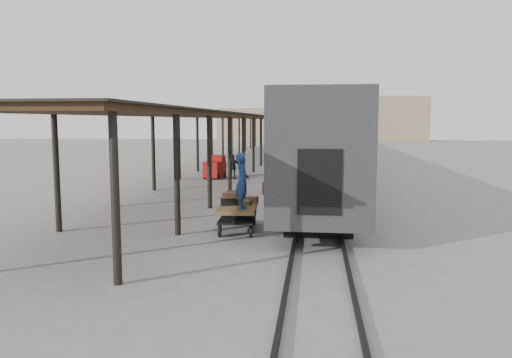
{
  "coord_description": "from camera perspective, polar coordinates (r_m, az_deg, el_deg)",
  "views": [
    {
      "loc": [
        3.07,
        -17.55,
        3.72
      ],
      "look_at": [
        1.05,
        -0.56,
        1.7
      ],
      "focal_mm": 35.0,
      "sensor_mm": 36.0,
      "label": 1
    }
  ],
  "objects": [
    {
      "name": "ground",
      "position": [
        18.2,
        -3.09,
        -5.07
      ],
      "size": [
        160.0,
        160.0,
        0.0
      ],
      "primitive_type": "plane",
      "color": "slate",
      "rests_on": "ground"
    },
    {
      "name": "train",
      "position": [
        51.35,
        6.95,
        5.53
      ],
      "size": [
        3.45,
        76.01,
        4.01
      ],
      "color": "silver",
      "rests_on": "ground"
    },
    {
      "name": "canopy",
      "position": [
        42.05,
        -2.08,
        7.11
      ],
      "size": [
        4.9,
        64.3,
        4.15
      ],
      "color": "#422B19",
      "rests_on": "ground"
    },
    {
      "name": "rails",
      "position": [
        51.68,
        6.92,
        2.61
      ],
      "size": [
        1.54,
        150.0,
        0.12
      ],
      "color": "black",
      "rests_on": "ground"
    },
    {
      "name": "building_far",
      "position": [
        96.17,
        13.41,
        6.71
      ],
      "size": [
        18.0,
        10.0,
        8.0
      ],
      "primitive_type": "cube",
      "color": "tan",
      "rests_on": "ground"
    },
    {
      "name": "building_left",
      "position": [
        100.41,
        -0.7,
        6.31
      ],
      "size": [
        12.0,
        8.0,
        6.0
      ],
      "primitive_type": "cube",
      "color": "tan",
      "rests_on": "ground"
    },
    {
      "name": "baggage_cart",
      "position": [
        16.88,
        -2.08,
        -3.76
      ],
      "size": [
        1.4,
        2.47,
        0.86
      ],
      "rotation": [
        0.0,
        0.0,
        0.06
      ],
      "color": "brown",
      "rests_on": "ground"
    },
    {
      "name": "suitcase_stack",
      "position": [
        17.19,
        -2.28,
        -2.28
      ],
      "size": [
        1.25,
        1.11,
        0.42
      ],
      "rotation": [
        0.0,
        0.0,
        0.06
      ],
      "color": "#3C3B3E",
      "rests_on": "baggage_cart"
    },
    {
      "name": "luggage_tug",
      "position": [
        32.19,
        -4.72,
        1.26
      ],
      "size": [
        1.28,
        1.8,
        1.46
      ],
      "rotation": [
        0.0,
        0.0,
        -0.18
      ],
      "color": "maroon",
      "rests_on": "ground"
    },
    {
      "name": "porter",
      "position": [
        16.03,
        -1.57,
        -0.25
      ],
      "size": [
        0.5,
        0.7,
        1.82
      ],
      "primitive_type": "imported",
      "rotation": [
        0.0,
        0.0,
        1.67
      ],
      "color": "navy",
      "rests_on": "baggage_cart"
    },
    {
      "name": "pedestrian",
      "position": [
        31.61,
        -2.62,
        1.4
      ],
      "size": [
        0.93,
        0.39,
        1.58
      ],
      "primitive_type": "imported",
      "rotation": [
        0.0,
        0.0,
        3.15
      ],
      "color": "black",
      "rests_on": "ground"
    }
  ]
}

